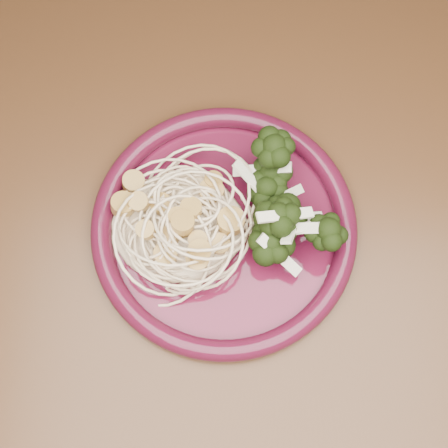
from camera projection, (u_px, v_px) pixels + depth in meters
name	position (u px, v px, depth m)	size (l,w,h in m)	color
dining_table	(134.00, 281.00, 0.72)	(1.20, 0.80, 0.75)	#472814
dinner_plate	(224.00, 227.00, 0.62)	(0.27, 0.27, 0.02)	#480C20
spaghetti_pile	(177.00, 223.00, 0.61)	(0.14, 0.12, 0.03)	beige
scallop_cluster	(175.00, 210.00, 0.58)	(0.13, 0.13, 0.04)	#B78F45
broccoli_pile	(282.00, 220.00, 0.60)	(0.10, 0.16, 0.05)	black
onion_garnish	(285.00, 208.00, 0.57)	(0.07, 0.10, 0.05)	beige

